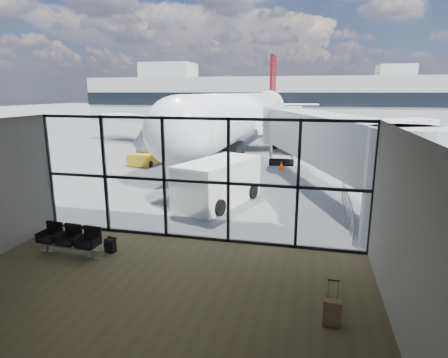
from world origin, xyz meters
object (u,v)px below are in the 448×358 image
at_px(seating_row, 71,238).
at_px(backpack, 110,245).
at_px(suitcase, 332,313).
at_px(service_van, 217,182).
at_px(mobile_stairs, 147,156).
at_px(belt_loader, 231,145).
at_px(airliner, 246,114).

relative_size(seating_row, backpack, 4.31).
xyz_separation_m(backpack, suitcase, (7.14, -2.53, 0.08)).
height_order(service_van, mobile_stairs, mobile_stairs).
bearing_deg(mobile_stairs, belt_loader, 57.66).
height_order(airliner, mobile_stairs, airliner).
relative_size(backpack, mobile_stairs, 0.15).
xyz_separation_m(suitcase, service_van, (-5.01, 8.87, 0.76)).
bearing_deg(mobile_stairs, suitcase, -50.79).
height_order(seating_row, belt_loader, belt_loader).
bearing_deg(backpack, airliner, 100.90).
height_order(airliner, service_van, airliner).
bearing_deg(mobile_stairs, backpack, -66.33).
height_order(airliner, belt_loader, airliner).
xyz_separation_m(suitcase, mobile_stairs, (-12.68, 17.71, 0.26)).
bearing_deg(suitcase, backpack, 159.86).
xyz_separation_m(backpack, service_van, (2.13, 6.35, 0.84)).
xyz_separation_m(airliner, service_van, (2.03, -19.97, -2.05)).
relative_size(seating_row, service_van, 0.42).
bearing_deg(mobile_stairs, seating_row, -70.90).
distance_m(backpack, airliner, 26.47).
bearing_deg(service_van, mobile_stairs, 149.38).
relative_size(suitcase, mobile_stairs, 0.31).
xyz_separation_m(backpack, airliner, (0.10, 26.31, 2.89)).
distance_m(backpack, suitcase, 7.57).
height_order(backpack, mobile_stairs, mobile_stairs).
distance_m(suitcase, belt_loader, 25.78).
bearing_deg(seating_row, airliner, 91.10).
xyz_separation_m(seating_row, airliner, (1.34, 26.66, 2.59)).
bearing_deg(seating_row, suitcase, -10.60).
height_order(backpack, belt_loader, belt_loader).
distance_m(seating_row, service_van, 7.51).
bearing_deg(suitcase, service_van, 118.80).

